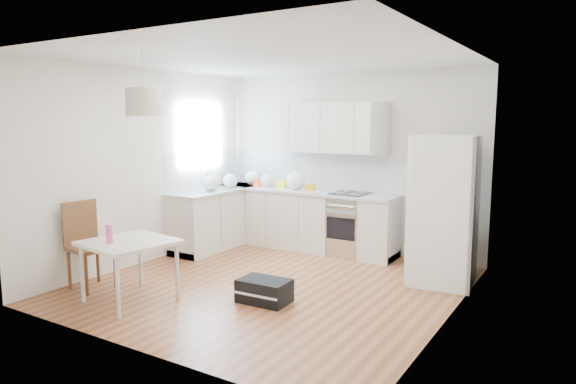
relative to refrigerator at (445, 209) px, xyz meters
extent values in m
plane|color=brown|center=(-1.73, -1.26, -0.91)|extent=(4.20, 4.20, 0.00)
plane|color=white|center=(-1.73, -1.26, 1.79)|extent=(4.20, 4.20, 0.00)
plane|color=beige|center=(-1.73, 0.84, 0.44)|extent=(4.20, 0.00, 4.20)
plane|color=beige|center=(-3.83, -1.26, 0.44)|extent=(0.00, 4.20, 4.20)
plane|color=beige|center=(0.37, -1.26, 0.44)|extent=(0.00, 4.20, 4.20)
cube|color=#BFE0F9|center=(-3.82, -0.11, 0.84)|extent=(0.02, 1.00, 1.00)
cube|color=beige|center=(-2.33, 0.54, -0.47)|extent=(3.00, 0.60, 0.88)
cube|color=beige|center=(-3.53, -0.06, -0.47)|extent=(0.60, 1.80, 0.88)
cube|color=#ABAEB0|center=(-2.33, 0.54, -0.01)|extent=(3.02, 0.64, 0.04)
cube|color=#ABAEB0|center=(-3.53, -0.06, -0.01)|extent=(0.64, 1.82, 0.04)
cube|color=white|center=(-2.33, 0.84, 0.30)|extent=(3.00, 0.01, 0.58)
cube|color=white|center=(-3.82, -0.06, 0.30)|extent=(0.01, 1.80, 0.58)
cube|color=beige|center=(-1.88, 0.68, 0.97)|extent=(1.70, 0.32, 0.75)
cube|color=beige|center=(-2.76, -2.53, -0.24)|extent=(1.00, 1.00, 0.04)
cylinder|color=beige|center=(-3.18, -2.83, -0.59)|extent=(0.05, 0.05, 0.64)
cylinder|color=beige|center=(-2.46, -2.95, -0.59)|extent=(0.05, 0.05, 0.64)
cylinder|color=beige|center=(-3.06, -2.11, -0.59)|extent=(0.05, 0.05, 0.64)
cylinder|color=beige|center=(-2.34, -2.23, -0.59)|extent=(0.05, 0.05, 0.64)
cylinder|color=#D43B7B|center=(-2.85, -2.71, -0.10)|extent=(0.08, 0.08, 0.24)
cube|color=black|center=(-1.48, -1.78, -0.78)|extent=(0.57, 0.39, 0.26)
cylinder|color=beige|center=(-2.58, -2.40, 1.27)|extent=(0.39, 0.39, 0.29)
ellipsoid|color=white|center=(-3.32, 0.60, 0.13)|extent=(0.27, 0.23, 0.24)
ellipsoid|color=white|center=(-2.96, 0.51, 0.12)|extent=(0.24, 0.20, 0.21)
ellipsoid|color=white|center=(-2.46, 0.55, 0.15)|extent=(0.31, 0.26, 0.28)
ellipsoid|color=white|center=(-3.45, 0.17, 0.12)|extent=(0.24, 0.21, 0.22)
ellipsoid|color=white|center=(-3.50, -0.24, 0.12)|extent=(0.25, 0.21, 0.22)
cube|color=orange|center=(-2.19, 0.53, 0.06)|extent=(0.17, 0.13, 0.10)
cube|color=#FFFB28|center=(-2.73, 0.57, 0.07)|extent=(0.18, 0.13, 0.11)
cube|color=red|center=(-3.18, 0.54, 0.06)|extent=(0.17, 0.16, 0.10)
camera|label=1|loc=(1.59, -6.28, 1.09)|focal=32.00mm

